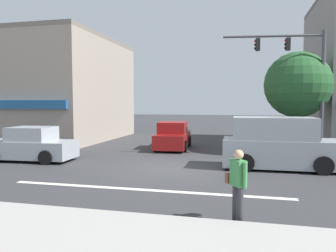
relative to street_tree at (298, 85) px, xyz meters
name	(u,v)px	position (x,y,z in m)	size (l,w,h in m)	color
ground_plane	(169,168)	(-5.66, -5.21, -3.62)	(120.00, 120.00, 0.00)	#333335
lane_marking_stripe	(144,190)	(-5.66, -8.71, -3.62)	(9.00, 0.24, 0.01)	silver
building_left_block	(32,90)	(-18.45, 3.71, 0.06)	(12.66, 10.61, 7.36)	gray
street_tree	(298,85)	(0.00, 0.00, 0.00)	(3.42, 3.42, 5.35)	#4C3823
utility_pole_near_left	(50,83)	(-14.03, -0.72, 0.28)	(1.40, 0.22, 7.51)	brown
traffic_light_mast	(302,72)	(0.03, -1.10, 0.56)	(4.86, 0.77, 6.20)	#47474C
sedan_crossing_center	(173,137)	(-6.76, 0.46, -2.91)	(2.11, 4.21, 1.58)	maroon
sedan_crossing_leftbound	(31,145)	(-12.36, -4.99, -2.91)	(4.19, 2.05, 1.58)	#999EA3
van_waiting_far	(278,144)	(-1.30, -4.32, -2.62)	(4.63, 2.11, 2.11)	#999EA3
pedestrian_foreground_with_bag	(238,182)	(-2.78, -10.94, -2.67)	(0.50, 0.65, 1.67)	#333338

